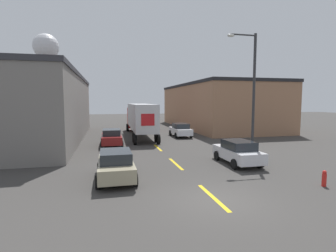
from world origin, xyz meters
TOP-DOWN VIEW (x-y plane):
  - ground_plane at (0.00, 0.00)m, footprint 160.00×160.00m
  - road_centerline at (0.00, 6.86)m, footprint 0.20×16.27m
  - warehouse_left at (-11.72, 21.02)m, footprint 9.13×26.25m
  - warehouse_right at (13.14, 30.36)m, footprint 11.97×25.62m
  - semi_truck at (-0.56, 21.92)m, footprint 2.91×14.96m
  - parked_car_right_near at (4.14, 5.89)m, footprint 2.06×4.35m
  - parked_car_left_near at (-4.14, 4.06)m, footprint 2.06×4.35m
  - parked_car_left_far at (-4.14, 15.37)m, footprint 2.06×4.35m
  - parked_car_right_far at (4.14, 20.14)m, footprint 2.06×4.35m
  - water_tower at (-16.17, 48.19)m, footprint 5.04×5.04m
  - street_lamp at (5.81, 7.24)m, footprint 2.32×0.32m
  - fire_hydrant at (6.07, 0.52)m, footprint 0.22×0.22m

SIDE VIEW (x-z plane):
  - ground_plane at x=0.00m, z-range 0.00..0.00m
  - road_centerline at x=0.00m, z-range 0.00..0.01m
  - fire_hydrant at x=6.07m, z-range 0.00..0.82m
  - parked_car_right_near at x=4.14m, z-range 0.03..1.65m
  - parked_car_left_near at x=-4.14m, z-range 0.03..1.65m
  - parked_car_left_far at x=-4.14m, z-range 0.03..1.65m
  - parked_car_right_far at x=4.14m, z-range 0.03..1.65m
  - semi_truck at x=-0.56m, z-range 0.39..4.36m
  - warehouse_right at x=13.14m, z-range 0.00..7.06m
  - warehouse_left at x=-11.72m, z-range 0.01..7.23m
  - street_lamp at x=5.81m, z-range 0.64..9.81m
  - water_tower at x=-16.17m, z-range 6.08..23.95m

